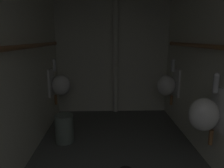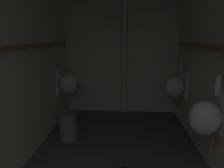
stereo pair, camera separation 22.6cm
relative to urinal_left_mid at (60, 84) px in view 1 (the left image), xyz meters
name	(u,v)px [view 1 (the left image)]	position (x,y,z in m)	size (l,w,h in m)	color
wall_left	(5,60)	(-0.18, -1.37, 0.54)	(0.06, 3.86, 2.37)	silver
wall_back	(112,49)	(0.88, 0.53, 0.54)	(2.17, 0.06, 2.37)	silver
urinal_left_mid	(60,84)	(0.00, 0.00, 0.00)	(0.32, 0.30, 0.76)	white
urinal_right_mid	(206,113)	(1.75, -1.38, 0.00)	(0.32, 0.30, 0.76)	white
urinal_right_far	(168,85)	(1.75, -0.08, 0.00)	(0.32, 0.30, 0.76)	white
supply_pipe_left	(15,48)	(-0.09, -1.34, 0.65)	(0.06, 3.13, 0.06)	#936038
supply_pipe_right	(224,48)	(1.84, -1.41, 0.65)	(0.06, 3.12, 0.06)	#936038
standpipe_back_wall	(116,50)	(0.93, 0.42, 0.54)	(0.10, 0.10, 2.32)	silver
waste_bin	(64,128)	(0.19, -0.68, -0.46)	(0.25, 0.25, 0.38)	slate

